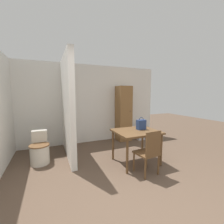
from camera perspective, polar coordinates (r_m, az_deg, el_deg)
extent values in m
plane|color=brown|center=(2.43, 12.82, -33.63)|extent=(16.00, 16.00, 0.00)
cube|color=white|center=(4.94, -9.93, 2.98)|extent=(5.03, 0.12, 2.50)
cube|color=white|center=(3.89, -16.64, 1.78)|extent=(0.12, 1.77, 2.50)
cube|color=brown|center=(3.46, 9.22, -7.35)|extent=(0.96, 0.83, 0.04)
cylinder|color=brown|center=(3.09, 5.82, -16.45)|extent=(0.05, 0.05, 0.71)
cylinder|color=brown|center=(3.54, 18.19, -13.62)|extent=(0.05, 0.05, 0.71)
cylinder|color=brown|center=(3.68, 0.38, -12.51)|extent=(0.05, 0.05, 0.71)
cylinder|color=brown|center=(4.07, 11.53, -10.73)|extent=(0.05, 0.05, 0.71)
cube|color=brown|center=(3.15, 12.89, -15.00)|extent=(0.44, 0.44, 0.04)
cube|color=brown|center=(2.94, 15.50, -11.52)|extent=(0.36, 0.07, 0.46)
cylinder|color=brown|center=(3.25, 8.33, -18.29)|extent=(0.04, 0.04, 0.39)
cylinder|color=brown|center=(3.46, 12.97, -16.83)|extent=(0.04, 0.04, 0.39)
cylinder|color=brown|center=(3.02, 12.56, -20.45)|extent=(0.04, 0.04, 0.39)
cylinder|color=brown|center=(3.24, 17.26, -18.65)|extent=(0.04, 0.04, 0.39)
cylinder|color=silver|center=(3.88, -25.77, -14.44)|extent=(0.41, 0.41, 0.42)
cylinder|color=brown|center=(3.81, -25.95, -11.31)|extent=(0.43, 0.43, 0.02)
cube|color=silver|center=(4.03, -25.86, -8.33)|extent=(0.33, 0.18, 0.29)
cube|color=navy|center=(3.57, 11.04, -4.75)|extent=(0.21, 0.12, 0.23)
torus|color=navy|center=(3.55, 11.08, -2.97)|extent=(0.13, 0.01, 0.13)
cube|color=brown|center=(5.11, 4.40, -0.53)|extent=(0.45, 0.45, 1.84)
sphere|color=black|center=(4.95, 6.93, 0.28)|extent=(0.02, 0.02, 0.02)
cube|color=#BCBCC1|center=(5.34, 10.74, -8.12)|extent=(0.24, 0.22, 0.41)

